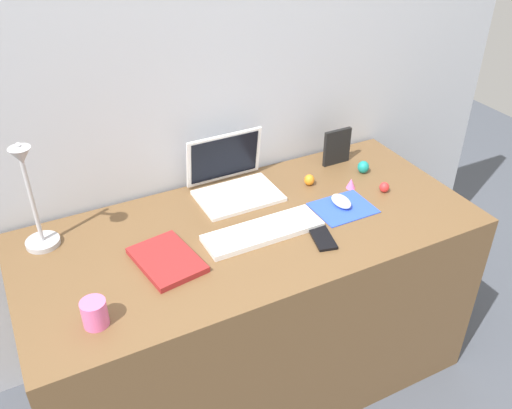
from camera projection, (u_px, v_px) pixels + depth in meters
ground_plane at (252, 372)px, 2.31m from camera, size 6.00×6.00×0.00m
back_wall at (206, 170)px, 2.18m from camera, size 2.78×0.05×1.54m
desk at (252, 307)px, 2.11m from camera, size 1.58×0.72×0.74m
laptop at (232, 178)px, 2.07m from camera, size 0.30×0.24×0.21m
keyboard at (263, 231)px, 1.87m from camera, size 0.41×0.13×0.02m
mousepad at (343, 208)px, 2.00m from camera, size 0.21×0.17×0.00m
mouse at (341, 201)px, 2.00m from camera, size 0.06×0.10×0.03m
cell_phone at (323, 238)px, 1.85m from camera, size 0.09×0.14×0.01m
desk_lamp at (32, 201)px, 1.70m from camera, size 0.11×0.17×0.40m
notebook_pad at (167, 260)px, 1.74m from camera, size 0.20×0.26×0.02m
picture_frame at (337, 147)px, 2.24m from camera, size 0.12×0.02×0.15m
coffee_mug at (95, 313)px, 1.50m from camera, size 0.07×0.07×0.08m
toy_figurine_red at (384, 187)px, 2.09m from camera, size 0.04×0.04×0.04m
toy_figurine_pink at (351, 183)px, 2.11m from camera, size 0.04×0.04×0.04m
toy_figurine_orange at (309, 180)px, 2.13m from camera, size 0.04×0.04×0.04m
toy_figurine_teal at (363, 167)px, 2.21m from camera, size 0.05×0.05×0.05m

